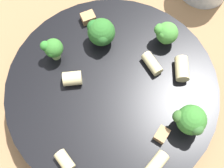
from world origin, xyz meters
TOP-DOWN VIEW (x-y plane):
  - ground_plane at (0.00, 0.00)m, footprint 2.00×2.00m
  - pasta_bowl at (0.00, 0.00)m, footprint 0.27×0.27m
  - broccoli_floret_0 at (0.09, 0.00)m, footprint 0.03×0.03m
  - broccoli_floret_1 at (0.03, 0.06)m, footprint 0.03×0.04m
  - broccoli_floret_2 at (0.03, -0.10)m, footprint 0.03×0.04m
  - broccoli_floret_3 at (-0.02, 0.08)m, footprint 0.02×0.02m
  - rigatoni_0 at (-0.03, -0.10)m, footprint 0.03×0.02m
  - rigatoni_1 at (0.06, -0.01)m, footprint 0.02×0.03m
  - rigatoni_2 at (-0.10, -0.03)m, footprint 0.02×0.02m
  - rigatoni_3 at (-0.03, 0.04)m, footprint 0.03×0.03m
  - rigatoni_4 at (0.08, -0.04)m, footprint 0.03×0.03m
  - chicken_chunk_0 at (0.00, -0.08)m, footprint 0.02×0.02m
  - chicken_chunk_1 at (0.04, 0.09)m, footprint 0.02×0.02m

SIDE VIEW (x-z plane):
  - ground_plane at x=0.00m, z-range 0.00..0.00m
  - pasta_bowl at x=0.00m, z-range 0.00..0.05m
  - chicken_chunk_0 at x=0.00m, z-range 0.04..0.05m
  - chicken_chunk_1 at x=0.04m, z-range 0.04..0.05m
  - rigatoni_1 at x=0.06m, z-range 0.04..0.06m
  - rigatoni_2 at x=-0.10m, z-range 0.04..0.06m
  - rigatoni_0 at x=-0.03m, z-range 0.04..0.06m
  - rigatoni_4 at x=0.08m, z-range 0.04..0.06m
  - rigatoni_3 at x=-0.03m, z-range 0.04..0.06m
  - broccoli_floret_0 at x=0.09m, z-range 0.05..0.08m
  - broccoli_floret_3 at x=-0.02m, z-range 0.05..0.08m
  - broccoli_floret_1 at x=0.03m, z-range 0.04..0.08m
  - broccoli_floret_2 at x=0.03m, z-range 0.05..0.09m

